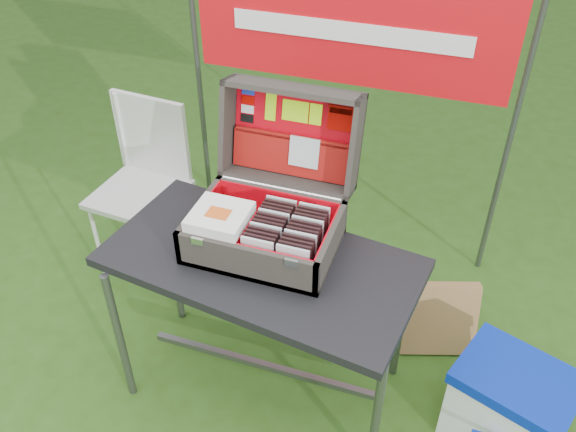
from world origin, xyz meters
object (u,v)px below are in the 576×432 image
at_px(suitcase, 268,185).
at_px(cooler, 509,406).
at_px(table, 263,326).
at_px(chair, 139,196).
at_px(cardboard_box, 439,319).

bearing_deg(suitcase, cooler, -3.25).
relative_size(table, chair, 1.29).
distance_m(suitcase, cooler, 1.38).
xyz_separation_m(table, suitcase, (-0.01, 0.13, 0.66)).
bearing_deg(cardboard_box, table, -164.24).
relative_size(table, cardboard_box, 3.28).
bearing_deg(table, cooler, 11.74).
bearing_deg(suitcase, table, -85.30).
height_order(chair, cardboard_box, chair).
bearing_deg(suitcase, chair, 154.39).
relative_size(table, cooler, 2.69).
bearing_deg(chair, cardboard_box, 2.10).
bearing_deg(chair, suitcase, -20.65).
distance_m(suitcase, chair, 1.16).
xyz_separation_m(cooler, cardboard_box, (-0.35, 0.42, -0.01)).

